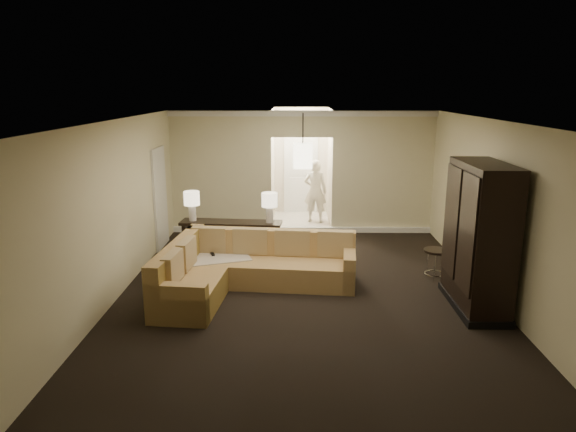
{
  "coord_description": "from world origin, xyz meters",
  "views": [
    {
      "loc": [
        -0.16,
        -7.63,
        3.27
      ],
      "look_at": [
        -0.28,
        1.2,
        1.07
      ],
      "focal_mm": 32.0,
      "sensor_mm": 36.0,
      "label": 1
    }
  ],
  "objects_px": {
    "sectional_sofa": "(244,269)",
    "person": "(315,188)",
    "armoire": "(479,240)",
    "console_table": "(231,237)",
    "coffee_table": "(216,265)",
    "drink_table": "(436,258)"
  },
  "relations": [
    {
      "from": "coffee_table",
      "to": "console_table",
      "type": "bearing_deg",
      "value": 80.5
    },
    {
      "from": "console_table",
      "to": "person",
      "type": "bearing_deg",
      "value": 63.44
    },
    {
      "from": "armoire",
      "to": "drink_table",
      "type": "distance_m",
      "value": 1.4
    },
    {
      "from": "console_table",
      "to": "armoire",
      "type": "relative_size",
      "value": 0.89
    },
    {
      "from": "coffee_table",
      "to": "person",
      "type": "bearing_deg",
      "value": 63.85
    },
    {
      "from": "drink_table",
      "to": "person",
      "type": "bearing_deg",
      "value": 116.31
    },
    {
      "from": "sectional_sofa",
      "to": "coffee_table",
      "type": "height_order",
      "value": "sectional_sofa"
    },
    {
      "from": "console_table",
      "to": "coffee_table",
      "type": "bearing_deg",
      "value": -95.01
    },
    {
      "from": "drink_table",
      "to": "person",
      "type": "xyz_separation_m",
      "value": [
        -1.96,
        3.97,
        0.49
      ]
    },
    {
      "from": "armoire",
      "to": "console_table",
      "type": "bearing_deg",
      "value": 150.53
    },
    {
      "from": "sectional_sofa",
      "to": "person",
      "type": "xyz_separation_m",
      "value": [
        1.36,
        4.49,
        0.52
      ]
    },
    {
      "from": "console_table",
      "to": "armoire",
      "type": "xyz_separation_m",
      "value": [
        3.99,
        -2.25,
        0.62
      ]
    },
    {
      "from": "sectional_sofa",
      "to": "drink_table",
      "type": "distance_m",
      "value": 3.36
    },
    {
      "from": "console_table",
      "to": "sectional_sofa",
      "type": "bearing_deg",
      "value": -71.45
    },
    {
      "from": "console_table",
      "to": "armoire",
      "type": "height_order",
      "value": "armoire"
    },
    {
      "from": "console_table",
      "to": "armoire",
      "type": "distance_m",
      "value": 4.62
    },
    {
      "from": "console_table",
      "to": "person",
      "type": "height_order",
      "value": "person"
    },
    {
      "from": "sectional_sofa",
      "to": "person",
      "type": "bearing_deg",
      "value": 78.79
    },
    {
      "from": "person",
      "to": "drink_table",
      "type": "bearing_deg",
      "value": 129.82
    },
    {
      "from": "person",
      "to": "armoire",
      "type": "bearing_deg",
      "value": 126.92
    },
    {
      "from": "console_table",
      "to": "drink_table",
      "type": "bearing_deg",
      "value": -11.4
    },
    {
      "from": "coffee_table",
      "to": "armoire",
      "type": "distance_m",
      "value": 4.42
    }
  ]
}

